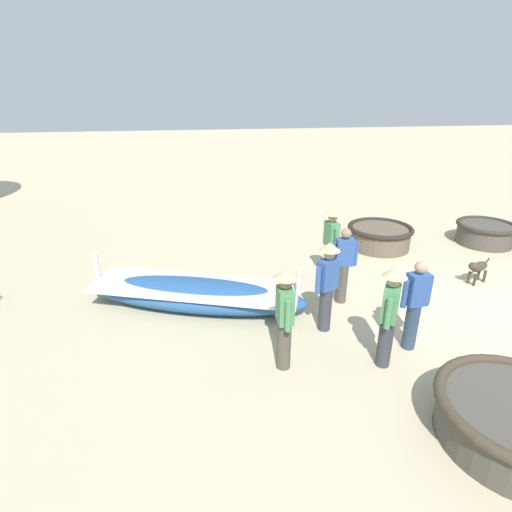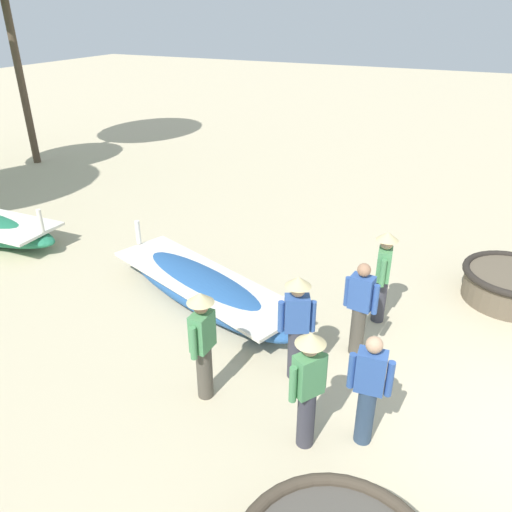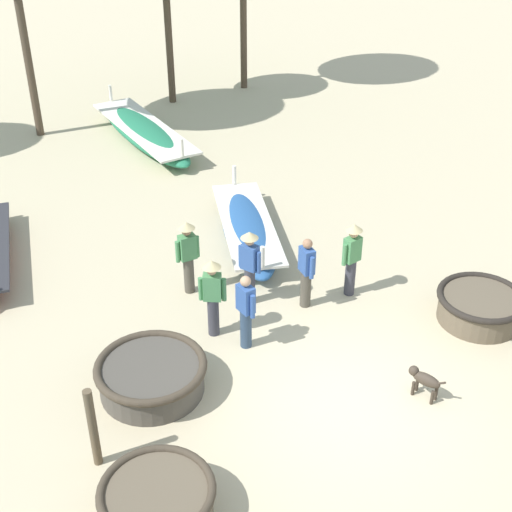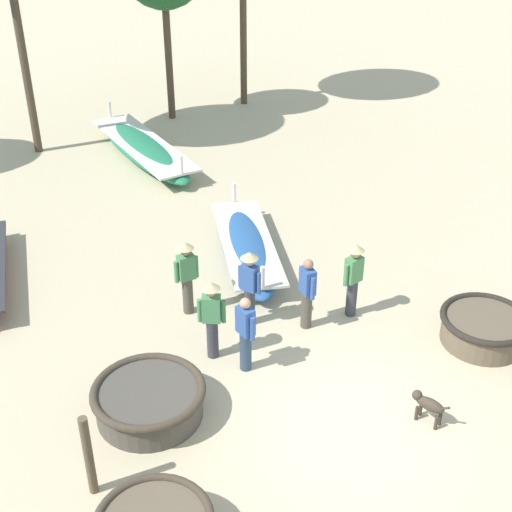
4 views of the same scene
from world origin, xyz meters
The scene contains 13 objects.
ground_plane centered at (0.00, 0.00, 0.00)m, with size 80.00×80.00×0.00m, color #C6B793.
coracle_beside_post centered at (-2.82, 1.97, 0.33)m, with size 1.96×1.96×0.61m.
coracle_upturned centered at (3.62, 0.65, 0.33)m, with size 1.74×1.74×0.61m.
long_boat_white_hull centered at (1.16, 5.71, 0.29)m, with size 2.56×4.54×1.00m.
long_boat_green_hull centered at (1.32, 12.48, 0.30)m, with size 1.44×5.84×1.04m.
fisherman_by_coracle centered at (-0.03, 3.45, 0.96)m, with size 0.36×0.49×1.67m.
fisherman_hauling centered at (-0.95, 4.42, 0.96)m, with size 0.53×0.36×1.67m.
fisherman_crouching centered at (0.89, 2.78, 0.84)m, with size 0.26×0.53×1.57m.
fisherman_standing_left centered at (1.93, 2.68, 0.96)m, with size 0.53×0.36×1.67m.
fisherman_with_hat centered at (-1.16, 2.87, 0.96)m, with size 0.46×0.37×1.67m.
fisherman_standing_right centered at (-0.80, 2.23, 0.84)m, with size 0.25×0.53×1.57m.
dog centered at (1.18, -0.49, 0.37)m, with size 0.37×0.65×0.55m.
mooring_post_shoreline centered at (-4.20, 0.86, 0.74)m, with size 0.14×0.14×1.48m, color brown.
Camera 4 is at (-5.76, -6.85, 8.61)m, focal length 50.00 mm.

